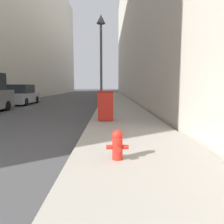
# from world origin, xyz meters

# --- Properties ---
(sidewalk_right) EXTENTS (3.05, 60.00, 0.15)m
(sidewalk_right) POSITION_xyz_m (5.58, 18.00, 0.08)
(sidewalk_right) COLOR #9E998E
(sidewalk_right) RESTS_ON ground
(building_right_stone) EXTENTS (12.00, 60.00, 20.82)m
(building_right_stone) POSITION_xyz_m (13.21, 26.00, 10.41)
(building_right_stone) COLOR beige
(building_right_stone) RESTS_ON ground
(fire_hydrant) EXTENTS (0.45, 0.33, 0.61)m
(fire_hydrant) POSITION_xyz_m (5.06, 1.03, 0.47)
(fire_hydrant) COLOR red
(fire_hydrant) RESTS_ON sidewalk_right
(trash_bin) EXTENTS (0.65, 0.69, 1.25)m
(trash_bin) POSITION_xyz_m (4.73, 6.02, 0.79)
(trash_bin) COLOR red
(trash_bin) RESTS_ON sidewalk_right
(lamppost) EXTENTS (0.50, 0.50, 5.47)m
(lamppost) POSITION_xyz_m (4.41, 9.70, 3.91)
(lamppost) COLOR #4C4C51
(lamppost) RESTS_ON sidewalk_right
(parked_sedan_near) EXTENTS (1.87, 4.35, 1.71)m
(parked_sedan_near) POSITION_xyz_m (-2.69, 15.67, 0.77)
(parked_sedan_near) COLOR #A3A8B2
(parked_sedan_near) RESTS_ON ground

